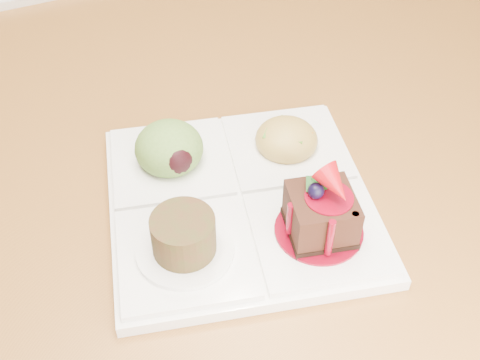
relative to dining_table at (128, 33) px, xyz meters
name	(u,v)px	position (x,y,z in m)	size (l,w,h in m)	color
ground	(166,294)	(0.00, 0.00, -0.68)	(6.00, 6.00, 0.00)	brown
dining_table	(128,33)	(0.00, 0.00, 0.00)	(1.00, 1.80, 0.75)	#9F6B29
sampler_plate	(238,190)	(-0.04, -0.45, 0.09)	(0.30, 0.30, 0.09)	white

